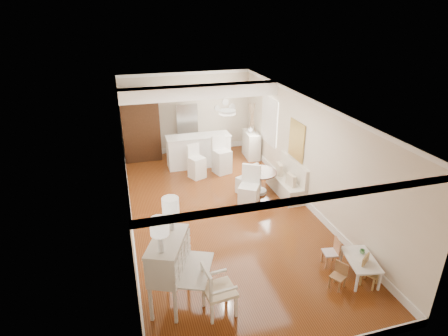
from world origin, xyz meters
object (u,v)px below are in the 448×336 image
gustavian_armchair (219,289)px  pantry_cabinet (141,127)px  kids_table (360,268)px  kids_chair_b (331,252)px  kids_chair_a (338,276)px  breakfast_counter (199,151)px  kids_chair_c (371,271)px  bar_stool_left (197,162)px  secretary_bureau (169,272)px  sideboard (251,145)px  bar_stool_right (222,155)px  slip_chair_far (247,178)px  slip_chair_near (249,186)px  dining_table (259,182)px  fridge (197,129)px

gustavian_armchair → pantry_cabinet: pantry_cabinet is taller
kids_table → kids_chair_b: size_ratio=1.44×
kids_chair_a → breakfast_counter: bearing=161.8°
kids_chair_c → bar_stool_left: size_ratio=0.59×
pantry_cabinet → kids_table: bearing=-64.4°
secretary_bureau → sideboard: 7.14m
bar_stool_right → sideboard: size_ratio=1.26×
kids_table → slip_chair_far: slip_chair_far is taller
slip_chair_far → pantry_cabinet: pantry_cabinet is taller
secretary_bureau → kids_chair_c: secretary_bureau is taller
kids_chair_a → bar_stool_left: size_ratio=0.50×
pantry_cabinet → secretary_bureau: bearing=-90.8°
bar_stool_right → secretary_bureau: bearing=-131.9°
slip_chair_near → bar_stool_left: size_ratio=0.99×
sideboard → kids_chair_a: bearing=-91.8°
kids_chair_b → dining_table: (-0.26, 3.36, 0.03)m
slip_chair_far → fridge: 3.43m
kids_chair_b → dining_table: size_ratio=0.62×
kids_chair_c → bar_stool_right: bar_stool_right is taller
gustavian_armchair → fridge: (1.23, 7.37, 0.42)m
dining_table → bar_stool_right: size_ratio=0.82×
slip_chair_near → breakfast_counter: (-0.73, 2.85, -0.00)m
secretary_bureau → slip_chair_near: bearing=73.3°
bar_stool_left → slip_chair_near: bearing=-87.3°
slip_chair_far → pantry_cabinet: size_ratio=0.40×
secretary_bureau → sideboard: bearing=82.1°
gustavian_armchair → dining_table: size_ratio=1.00×
kids_chair_c → breakfast_counter: bearing=71.6°
kids_chair_c → slip_chair_far: bearing=69.0°
slip_chair_far → breakfast_counter: 2.44m
kids_chair_b → breakfast_counter: size_ratio=0.29×
slip_chair_far → fridge: bearing=-103.3°
bar_stool_left → kids_chair_c: bearing=-93.2°
secretary_bureau → gustavian_armchair: (0.77, -0.46, -0.18)m
secretary_bureau → pantry_cabinet: pantry_cabinet is taller
gustavian_armchair → slip_chair_near: (1.76, 3.47, 0.04)m
gustavian_armchair → kids_chair_b: size_ratio=1.60×
slip_chair_near → fridge: 3.95m
dining_table → pantry_cabinet: 4.58m
slip_chair_far → slip_chair_near: bearing=52.9°
kids_table → fridge: bearing=102.4°
bar_stool_left → bar_stool_right: bar_stool_right is taller
fridge → slip_chair_near: bearing=-82.3°
gustavian_armchair → kids_table: size_ratio=1.11×
breakfast_counter → kids_chair_b: bearing=-75.8°
slip_chair_near → fridge: (-0.53, 3.90, 0.38)m
slip_chair_far → breakfast_counter: size_ratio=0.45×
kids_chair_a → dining_table: (-0.04, 3.99, 0.07)m
kids_chair_b → breakfast_counter: breakfast_counter is taller
breakfast_counter → fridge: size_ratio=1.14×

